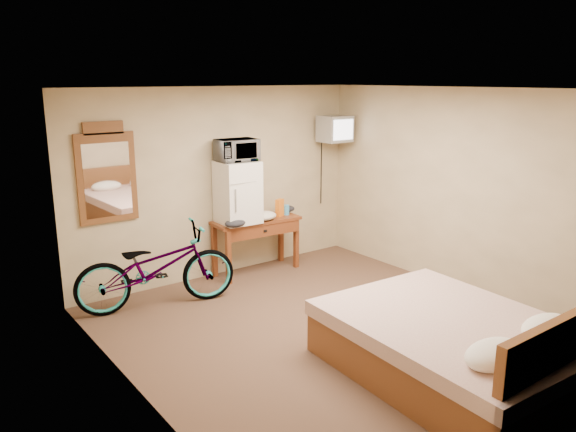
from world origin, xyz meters
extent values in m
plane|color=#4A3525|center=(0.00, 0.00, 0.00)|extent=(4.60, 4.60, 0.00)
plane|color=silver|center=(0.00, 0.00, 2.50)|extent=(4.60, 4.60, 0.00)
cube|color=beige|center=(0.00, 2.30, 1.25)|extent=(4.20, 0.04, 2.50)
cube|color=beige|center=(0.00, -2.30, 1.25)|extent=(4.20, 0.04, 2.50)
cube|color=beige|center=(-2.10, 0.00, 1.25)|extent=(0.04, 4.60, 2.50)
cube|color=beige|center=(2.10, 0.00, 1.25)|extent=(0.04, 4.60, 2.50)
cube|color=beige|center=(-0.08, 2.29, 0.92)|extent=(0.08, 0.01, 0.13)
cube|color=brown|center=(0.40, 2.04, 0.73)|extent=(1.23, 0.54, 0.04)
cube|color=brown|center=(-0.15, 1.86, 0.35)|extent=(0.06, 0.06, 0.71)
cube|color=brown|center=(0.95, 1.86, 0.35)|extent=(0.06, 0.06, 0.71)
cube|color=brown|center=(-0.15, 2.22, 0.35)|extent=(0.06, 0.06, 0.71)
cube|color=brown|center=(0.95, 2.22, 0.35)|extent=(0.06, 0.06, 0.71)
cube|color=brown|center=(0.40, 1.84, 0.63)|extent=(1.08, 0.11, 0.16)
cube|color=black|center=(0.40, 1.82, 0.63)|extent=(0.05, 0.02, 0.03)
cube|color=white|center=(0.12, 2.03, 1.16)|extent=(0.51, 0.50, 0.81)
cube|color=gray|center=(0.12, 1.79, 1.32)|extent=(0.49, 0.01, 0.00)
cylinder|color=gray|center=(-0.06, 1.79, 1.11)|extent=(0.02, 0.02, 0.29)
imported|color=white|center=(0.12, 2.03, 1.70)|extent=(0.54, 0.39, 0.28)
cube|color=orange|center=(0.75, 1.98, 0.87)|extent=(0.13, 0.11, 0.24)
cylinder|color=#3C94CF|center=(0.87, 1.98, 0.82)|extent=(0.08, 0.08, 0.14)
ellipsoid|color=beige|center=(0.43, 1.92, 0.81)|extent=(0.39, 0.30, 0.12)
ellipsoid|color=black|center=(-0.05, 1.84, 0.80)|extent=(0.28, 0.21, 0.11)
ellipsoid|color=black|center=(0.99, 2.11, 0.79)|extent=(0.20, 0.16, 0.09)
cube|color=black|center=(1.77, 2.28, 1.80)|extent=(0.14, 0.02, 0.14)
cylinder|color=black|center=(1.77, 2.24, 1.80)|extent=(0.05, 0.30, 0.05)
cube|color=gray|center=(1.77, 2.02, 1.89)|extent=(0.43, 0.37, 0.37)
cube|color=white|center=(1.77, 1.84, 1.89)|extent=(0.36, 0.02, 0.28)
cube|color=black|center=(1.77, 2.20, 1.89)|extent=(0.27, 0.02, 0.23)
cube|color=brown|center=(-1.50, 2.27, 1.48)|extent=(0.69, 0.04, 1.05)
cube|color=brown|center=(-1.50, 2.27, 2.05)|extent=(0.46, 0.04, 0.15)
cube|color=white|center=(-1.50, 2.25, 1.46)|extent=(0.54, 0.01, 0.86)
imported|color=black|center=(-1.20, 1.71, 0.48)|extent=(1.93, 1.04, 0.97)
cube|color=brown|center=(0.28, -1.30, 0.20)|extent=(1.75, 2.26, 0.40)
cube|color=beige|center=(0.28, -1.30, 0.45)|extent=(1.79, 2.30, 0.14)
cube|color=brown|center=(0.28, -2.26, 0.55)|extent=(1.63, 0.08, 0.70)
ellipsoid|color=white|center=(-0.10, -1.95, 0.58)|extent=(0.57, 0.35, 0.20)
ellipsoid|color=white|center=(0.66, -1.95, 0.58)|extent=(0.57, 0.35, 0.20)
camera|label=1|loc=(-3.66, -4.09, 2.61)|focal=35.00mm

